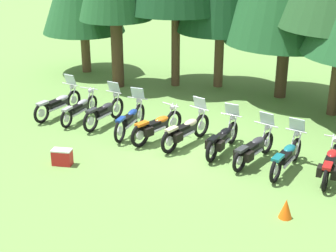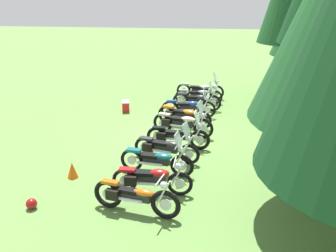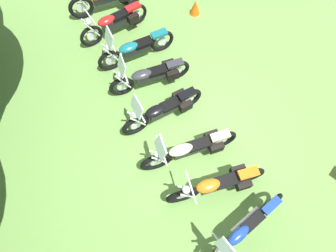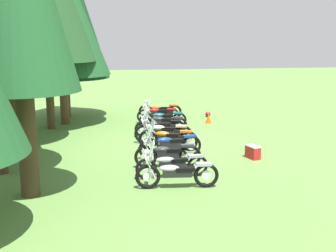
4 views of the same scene
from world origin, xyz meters
TOP-DOWN VIEW (x-y plane):
  - ground_plane at (0.00, 0.00)m, footprint 80.00×80.00m
  - motorcycle_0 at (-5.23, 0.52)m, footprint 0.73×2.38m
  - motorcycle_1 at (-4.30, 0.49)m, footprint 0.72×2.26m
  - motorcycle_2 at (-3.26, 0.45)m, footprint 0.64×2.21m
  - motorcycle_3 at (-2.10, 0.17)m, footprint 0.72×2.31m
  - motorcycle_4 at (-1.08, 0.01)m, footprint 0.97×2.22m
  - motorcycle_5 at (-0.09, 0.05)m, footprint 0.94×2.32m
  - motorcycle_6 at (1.12, -0.01)m, footprint 0.70×2.21m
  - motorcycle_7 at (2.15, -0.28)m, footprint 0.94×2.17m
  - motorcycle_8 at (3.12, -0.39)m, footprint 0.62×2.24m
  - motorcycle_9 at (4.27, -0.40)m, footprint 0.63×2.17m
  - motorcycle_10 at (5.22, -0.63)m, footprint 0.79×2.25m
  - pine_tree_0 at (-7.65, 5.89)m, footprint 3.71×3.71m
  - picnic_cooler at (-2.72, -2.71)m, footprint 0.62×0.45m
  - traffic_cone at (3.65, -2.80)m, footprint 0.32×0.32m
  - dropped_helmet at (5.37, -3.23)m, footprint 0.28×0.28m

SIDE VIEW (x-z plane):
  - ground_plane at x=0.00m, z-range 0.00..0.00m
  - dropped_helmet at x=5.37m, z-range 0.00..0.28m
  - picnic_cooler at x=-2.72m, z-range 0.00..0.47m
  - traffic_cone at x=3.65m, z-range 0.00..0.48m
  - motorcycle_1 at x=-4.30m, z-range -0.06..0.92m
  - motorcycle_10 at x=5.22m, z-range -0.07..0.96m
  - motorcycle_7 at x=2.15m, z-range -0.22..1.13m
  - motorcycle_9 at x=4.27m, z-range -0.04..0.96m
  - motorcycle_6 at x=1.12m, z-range -0.22..1.14m
  - motorcycle_8 at x=3.12m, z-range -0.22..1.14m
  - motorcycle_4 at x=-1.08m, z-range -0.05..0.98m
  - motorcycle_0 at x=-5.23m, z-range -0.21..1.15m
  - motorcycle_2 at x=-3.26m, z-range -0.21..1.17m
  - motorcycle_3 at x=-2.10m, z-range -0.20..1.18m
  - motorcycle_5 at x=-0.09m, z-range -0.21..1.19m
  - pine_tree_0 at x=-7.65m, z-range 0.92..7.74m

